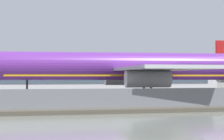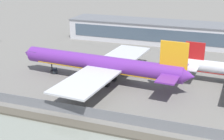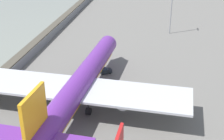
% 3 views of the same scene
% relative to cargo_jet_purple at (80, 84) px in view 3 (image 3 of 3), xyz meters
% --- Properties ---
extents(ground_plane, '(500.00, 500.00, 0.00)m').
position_rel_cargo_jet_purple_xyz_m(ground_plane, '(-5.16, -6.38, -5.85)').
color(ground_plane, '#66635E').
extents(perimeter_fence, '(280.00, 0.10, 2.69)m').
position_rel_cargo_jet_purple_xyz_m(perimeter_fence, '(-5.16, -22.38, -4.50)').
color(perimeter_fence, slate).
rests_on(perimeter_fence, ground).
extents(cargo_jet_purple, '(57.18, 49.71, 15.33)m').
position_rel_cargo_jet_purple_xyz_m(cargo_jet_purple, '(0.00, 0.00, 0.00)').
color(cargo_jet_purple, '#602889').
rests_on(cargo_jet_purple, ground).
extents(baggage_tug, '(3.11, 3.55, 1.80)m').
position_rel_cargo_jet_purple_xyz_m(baggage_tug, '(-18.33, 2.54, -5.04)').
color(baggage_tug, '#1E2328').
rests_on(baggage_tug, ground).
extents(apron_light_mast_apron_west, '(3.20, 0.40, 22.40)m').
position_rel_cargo_jet_purple_xyz_m(apron_light_mast_apron_west, '(-57.96, 20.69, 6.65)').
color(apron_light_mast_apron_west, gray).
rests_on(apron_light_mast_apron_west, ground).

